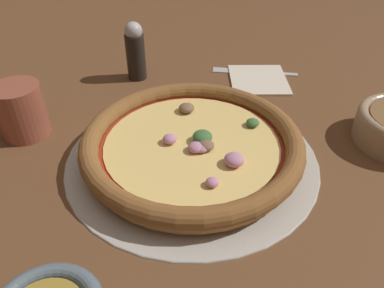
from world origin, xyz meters
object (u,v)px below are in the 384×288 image
(fork, at_px, (249,71))
(pizza, at_px, (192,144))
(drinking_cup, at_px, (21,111))
(pizza_tray, at_px, (192,156))
(napkin, at_px, (258,79))
(pepper_shaker, at_px, (135,51))

(fork, bearing_deg, pizza, 74.79)
(drinking_cup, relative_size, fork, 0.50)
(pizza_tray, relative_size, pizza, 1.15)
(pizza_tray, bearing_deg, napkin, 45.40)
(pizza, relative_size, napkin, 2.13)
(pizza, bearing_deg, fork, 51.01)
(pepper_shaker, bearing_deg, pizza_tray, -82.75)
(pizza, bearing_deg, pizza_tray, 158.24)
(pizza_tray, bearing_deg, drinking_cup, 150.57)
(pizza, height_order, pepper_shaker, pepper_shaker)
(pizza, height_order, drinking_cup, drinking_cup)
(drinking_cup, bearing_deg, pizza_tray, -29.43)
(pizza_tray, distance_m, pizza, 0.02)
(fork, distance_m, pepper_shaker, 0.24)
(drinking_cup, bearing_deg, pizza, -29.42)
(napkin, bearing_deg, pepper_shaker, 160.97)
(pizza, bearing_deg, drinking_cup, 150.58)
(pizza, relative_size, drinking_cup, 3.81)
(fork, height_order, pepper_shaker, pepper_shaker)
(drinking_cup, bearing_deg, napkin, 8.31)
(pizza_tray, height_order, pepper_shaker, pepper_shaker)
(pizza, distance_m, fork, 0.31)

